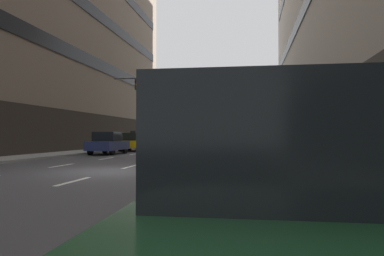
# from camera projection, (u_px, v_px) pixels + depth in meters

# --- Properties ---
(ground_plane) EXTENTS (120.00, 120.00, 0.00)m
(ground_plane) POSITION_uv_depth(u_px,v_px,m) (113.00, 171.00, 13.25)
(ground_plane) COLOR #424247
(sidewalk_right) EXTENTS (2.79, 80.00, 0.14)m
(sidewalk_right) POSITION_uv_depth(u_px,v_px,m) (331.00, 173.00, 11.98)
(sidewalk_right) COLOR gray
(sidewalk_right) RESTS_ON ground
(lane_stripe_l1_s4) EXTENTS (0.16, 2.00, 0.01)m
(lane_stripe_l1_s4) POSITION_uv_depth(u_px,v_px,m) (62.00, 165.00, 15.75)
(lane_stripe_l1_s4) COLOR silver
(lane_stripe_l1_s4) RESTS_ON ground
(lane_stripe_l1_s5) EXTENTS (0.16, 2.00, 0.01)m
(lane_stripe_l1_s5) POSITION_uv_depth(u_px,v_px,m) (107.00, 158.00, 20.68)
(lane_stripe_l1_s5) COLOR silver
(lane_stripe_l1_s5) RESTS_ON ground
(lane_stripe_l1_s6) EXTENTS (0.16, 2.00, 0.01)m
(lane_stripe_l1_s6) POSITION_uv_depth(u_px,v_px,m) (134.00, 154.00, 25.61)
(lane_stripe_l1_s6) COLOR silver
(lane_stripe_l1_s6) RESTS_ON ground
(lane_stripe_l1_s7) EXTENTS (0.16, 2.00, 0.01)m
(lane_stripe_l1_s7) POSITION_uv_depth(u_px,v_px,m) (153.00, 151.00, 30.54)
(lane_stripe_l1_s7) COLOR silver
(lane_stripe_l1_s7) RESTS_ON ground
(lane_stripe_l1_s8) EXTENTS (0.16, 2.00, 0.01)m
(lane_stripe_l1_s8) POSITION_uv_depth(u_px,v_px,m) (167.00, 149.00, 35.48)
(lane_stripe_l1_s8) COLOR silver
(lane_stripe_l1_s8) RESTS_ON ground
(lane_stripe_l1_s9) EXTENTS (0.16, 2.00, 0.01)m
(lane_stripe_l1_s9) POSITION_uv_depth(u_px,v_px,m) (177.00, 147.00, 40.41)
(lane_stripe_l1_s9) COLOR silver
(lane_stripe_l1_s9) RESTS_ON ground
(lane_stripe_l1_s10) EXTENTS (0.16, 2.00, 0.01)m
(lane_stripe_l1_s10) POSITION_uv_depth(u_px,v_px,m) (185.00, 146.00, 45.34)
(lane_stripe_l1_s10) COLOR silver
(lane_stripe_l1_s10) RESTS_ON ground
(lane_stripe_l2_s3) EXTENTS (0.16, 2.00, 0.01)m
(lane_stripe_l2_s3) POSITION_uv_depth(u_px,v_px,m) (73.00, 181.00, 10.29)
(lane_stripe_l2_s3) COLOR silver
(lane_stripe_l2_s3) RESTS_ON ground
(lane_stripe_l2_s4) EXTENTS (0.16, 2.00, 0.01)m
(lane_stripe_l2_s4) POSITION_uv_depth(u_px,v_px,m) (131.00, 167.00, 15.23)
(lane_stripe_l2_s4) COLOR silver
(lane_stripe_l2_s4) RESTS_ON ground
(lane_stripe_l2_s5) EXTENTS (0.16, 2.00, 0.01)m
(lane_stripe_l2_s5) POSITION_uv_depth(u_px,v_px,m) (160.00, 159.00, 20.16)
(lane_stripe_l2_s5) COLOR silver
(lane_stripe_l2_s5) RESTS_ON ground
(lane_stripe_l2_s6) EXTENTS (0.16, 2.00, 0.01)m
(lane_stripe_l2_s6) POSITION_uv_depth(u_px,v_px,m) (178.00, 154.00, 25.09)
(lane_stripe_l2_s6) COLOR silver
(lane_stripe_l2_s6) RESTS_ON ground
(lane_stripe_l2_s7) EXTENTS (0.16, 2.00, 0.01)m
(lane_stripe_l2_s7) POSITION_uv_depth(u_px,v_px,m) (190.00, 151.00, 30.02)
(lane_stripe_l2_s7) COLOR silver
(lane_stripe_l2_s7) RESTS_ON ground
(lane_stripe_l2_s8) EXTENTS (0.16, 2.00, 0.01)m
(lane_stripe_l2_s8) POSITION_uv_depth(u_px,v_px,m) (198.00, 149.00, 34.95)
(lane_stripe_l2_s8) COLOR silver
(lane_stripe_l2_s8) RESTS_ON ground
(lane_stripe_l2_s9) EXTENTS (0.16, 2.00, 0.01)m
(lane_stripe_l2_s9) POSITION_uv_depth(u_px,v_px,m) (205.00, 147.00, 39.88)
(lane_stripe_l2_s9) COLOR silver
(lane_stripe_l2_s9) RESTS_ON ground
(lane_stripe_l2_s10) EXTENTS (0.16, 2.00, 0.01)m
(lane_stripe_l2_s10) POSITION_uv_depth(u_px,v_px,m) (210.00, 146.00, 44.82)
(lane_stripe_l2_s10) COLOR silver
(lane_stripe_l2_s10) RESTS_ON ground
(lane_stripe_l3_s2) EXTENTS (0.16, 2.00, 0.01)m
(lane_stripe_l3_s2) POSITION_uv_depth(u_px,v_px,m) (110.00, 233.00, 4.84)
(lane_stripe_l3_s2) COLOR silver
(lane_stripe_l3_s2) RESTS_ON ground
(lane_stripe_l3_s3) EXTENTS (0.16, 2.00, 0.01)m
(lane_stripe_l3_s3) POSITION_uv_depth(u_px,v_px,m) (181.00, 184.00, 9.77)
(lane_stripe_l3_s3) COLOR silver
(lane_stripe_l3_s3) RESTS_ON ground
(lane_stripe_l3_s4) EXTENTS (0.16, 2.00, 0.01)m
(lane_stripe_l3_s4) POSITION_uv_depth(u_px,v_px,m) (204.00, 168.00, 14.70)
(lane_stripe_l3_s4) COLOR silver
(lane_stripe_l3_s4) RESTS_ON ground
(lane_stripe_l3_s5) EXTENTS (0.16, 2.00, 0.01)m
(lane_stripe_l3_s5) POSITION_uv_depth(u_px,v_px,m) (216.00, 160.00, 19.63)
(lane_stripe_l3_s5) COLOR silver
(lane_stripe_l3_s5) RESTS_ON ground
(lane_stripe_l3_s6) EXTENTS (0.16, 2.00, 0.01)m
(lane_stripe_l3_s6) POSITION_uv_depth(u_px,v_px,m) (223.00, 155.00, 24.57)
(lane_stripe_l3_s6) COLOR silver
(lane_stripe_l3_s6) RESTS_ON ground
(lane_stripe_l3_s7) EXTENTS (0.16, 2.00, 0.01)m
(lane_stripe_l3_s7) POSITION_uv_depth(u_px,v_px,m) (227.00, 152.00, 29.50)
(lane_stripe_l3_s7) COLOR silver
(lane_stripe_l3_s7) RESTS_ON ground
(lane_stripe_l3_s8) EXTENTS (0.16, 2.00, 0.01)m
(lane_stripe_l3_s8) POSITION_uv_depth(u_px,v_px,m) (231.00, 149.00, 34.43)
(lane_stripe_l3_s8) COLOR silver
(lane_stripe_l3_s8) RESTS_ON ground
(lane_stripe_l3_s9) EXTENTS (0.16, 2.00, 0.01)m
(lane_stripe_l3_s9) POSITION_uv_depth(u_px,v_px,m) (233.00, 148.00, 39.36)
(lane_stripe_l3_s9) COLOR silver
(lane_stripe_l3_s9) RESTS_ON ground
(lane_stripe_l3_s10) EXTENTS (0.16, 2.00, 0.01)m
(lane_stripe_l3_s10) POSITION_uv_depth(u_px,v_px,m) (235.00, 146.00, 44.29)
(lane_stripe_l3_s10) COLOR silver
(lane_stripe_l3_s10) RESTS_ON ground
(car_driving_0) EXTENTS (1.98, 4.36, 1.61)m
(car_driving_0) POSITION_uv_depth(u_px,v_px,m) (222.00, 140.00, 42.47)
(car_driving_0) COLOR black
(car_driving_0) RESTS_ON ground
(taxi_driving_1) EXTENTS (1.94, 4.53, 1.88)m
(taxi_driving_1) POSITION_uv_depth(u_px,v_px,m) (194.00, 140.00, 41.71)
(taxi_driving_1) COLOR black
(taxi_driving_1) RESTS_ON ground
(taxi_driving_3) EXTENTS (1.96, 4.58, 1.89)m
(taxi_driving_3) POSITION_uv_depth(u_px,v_px,m) (176.00, 146.00, 16.71)
(taxi_driving_3) COLOR black
(taxi_driving_3) RESTS_ON ground
(taxi_driving_4) EXTENTS (1.89, 4.25, 1.74)m
(taxi_driving_4) POSITION_uv_depth(u_px,v_px,m) (133.00, 142.00, 30.68)
(taxi_driving_4) COLOR black
(taxi_driving_4) RESTS_ON ground
(taxi_driving_5) EXTENTS (1.90, 4.23, 2.18)m
(taxi_driving_5) POSITION_uv_depth(u_px,v_px,m) (214.00, 139.00, 35.40)
(taxi_driving_5) COLOR black
(taxi_driving_5) RESTS_ON ground
(car_driving_6) EXTENTS (1.90, 4.32, 1.60)m
(car_driving_6) POSITION_uv_depth(u_px,v_px,m) (108.00, 143.00, 25.25)
(car_driving_6) COLOR black
(car_driving_6) RESTS_ON ground
(car_parked_0) EXTENTS (1.92, 4.43, 1.65)m
(car_parked_0) POSITION_uv_depth(u_px,v_px,m) (286.00, 207.00, 2.59)
(car_parked_0) COLOR black
(car_parked_0) RESTS_ON ground
(car_parked_1) EXTENTS (1.82, 4.19, 1.56)m
(car_parked_1) POSITION_uv_depth(u_px,v_px,m) (261.00, 159.00, 8.62)
(car_parked_1) COLOR black
(car_parked_1) RESTS_ON ground
(car_parked_2) EXTENTS (1.88, 4.42, 2.13)m
(car_parked_2) POSITION_uv_depth(u_px,v_px,m) (256.00, 142.00, 14.72)
(car_parked_2) COLOR black
(car_parked_2) RESTS_ON ground
(car_parked_3) EXTENTS (2.02, 4.57, 1.70)m
(car_parked_3) POSITION_uv_depth(u_px,v_px,m) (254.00, 144.00, 21.91)
(car_parked_3) COLOR black
(car_parked_3) RESTS_ON ground
(traffic_signal_0) EXTENTS (12.46, 0.35, 6.35)m
(traffic_signal_0) POSITION_uv_depth(u_px,v_px,m) (219.00, 92.00, 26.70)
(traffic_signal_0) COLOR #4C4C51
(traffic_signal_0) RESTS_ON sidewalk_right
(pedestrian_0) EXTENTS (0.53, 0.22, 1.65)m
(pedestrian_0) POSITION_uv_depth(u_px,v_px,m) (297.00, 139.00, 22.52)
(pedestrian_0) COLOR brown
(pedestrian_0) RESTS_ON sidewalk_right
(pedestrian_1) EXTENTS (0.45, 0.36, 1.50)m
(pedestrian_1) POSITION_uv_depth(u_px,v_px,m) (345.00, 149.00, 8.93)
(pedestrian_1) COLOR black
(pedestrian_1) RESTS_ON sidewalk_right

